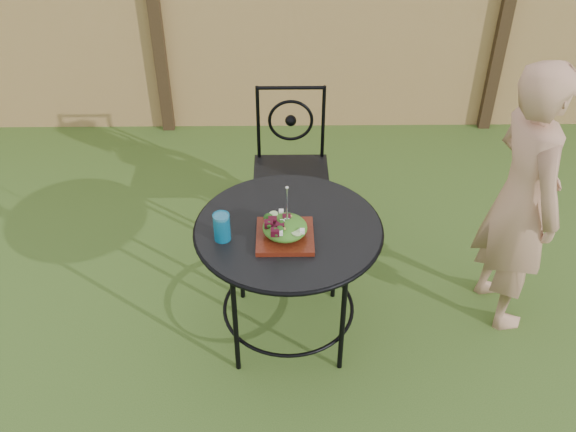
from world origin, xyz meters
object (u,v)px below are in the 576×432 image
object	(u,v)px
patio_chair	(291,164)
diner	(522,200)
salad_plate	(285,236)
patio_table	(288,248)

from	to	relation	value
patio_chair	diner	size ratio (longest dim) A/B	0.63
patio_chair	salad_plate	world-z (taller)	patio_chair
diner	salad_plate	world-z (taller)	diner
patio_chair	diner	bearing A→B (deg)	-32.22
salad_plate	diner	bearing A→B (deg)	12.22
diner	salad_plate	xyz separation A→B (m)	(-1.20, -0.26, -0.01)
patio_table	salad_plate	size ratio (longest dim) A/B	3.42
salad_plate	patio_table	bearing A→B (deg)	78.86
diner	salad_plate	size ratio (longest dim) A/B	5.55
patio_table	diner	bearing A→B (deg)	8.28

